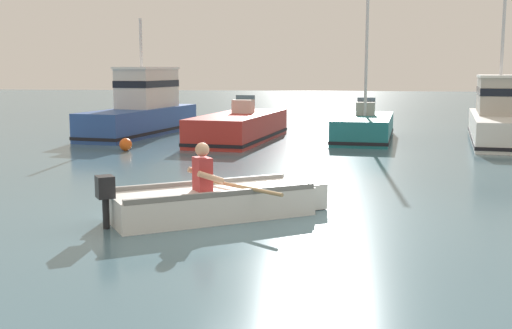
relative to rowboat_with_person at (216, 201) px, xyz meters
name	(u,v)px	position (x,y,z in m)	size (l,w,h in m)	color
ground_plane	(270,214)	(0.81, 0.33, -0.25)	(120.00, 120.00, 0.00)	slate
rowboat_with_person	(216,201)	(0.00, 0.00, 0.00)	(3.38, 2.61, 1.19)	white
moored_boat_blue	(143,110)	(-5.04, 12.30, 0.63)	(2.71, 6.56, 4.06)	#2D519E
moored_boat_red	(240,128)	(-1.31, 10.71, 0.17)	(2.68, 5.92, 1.45)	#B72D28
moored_boat_teal	(364,128)	(2.73, 11.57, 0.13)	(2.30, 5.18, 4.75)	#1E727A
moored_boat_white	(498,117)	(6.99, 11.67, 0.53)	(2.74, 7.01, 4.47)	white
mooring_buoy	(126,144)	(-4.13, 7.72, -0.07)	(0.36, 0.36, 0.36)	#E55919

